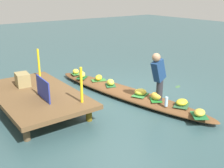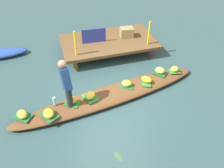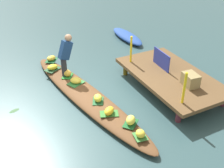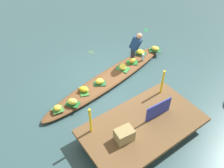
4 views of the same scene
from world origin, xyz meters
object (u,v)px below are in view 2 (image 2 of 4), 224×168
banana_bunch_7 (22,114)px  banana_bunch_1 (175,69)px  vendor_person (66,82)px  vendor_boat (111,95)px  banana_bunch_5 (72,100)px  banana_bunch_6 (127,83)px  banana_bunch_3 (90,95)px  produce_crate (127,32)px  water_bottle (55,101)px  banana_bunch_0 (147,79)px  banana_bunch_4 (49,113)px  banana_bunch_2 (160,70)px  market_banner (94,36)px

banana_bunch_7 → banana_bunch_1: bearing=8.1°
vendor_person → vendor_boat: bearing=5.4°
banana_bunch_5 → banana_bunch_6: (1.57, 0.27, -0.01)m
banana_bunch_3 → banana_bunch_6: bearing=9.6°
vendor_person → produce_crate: vendor_person is taller
vendor_boat → banana_bunch_6: 0.56m
vendor_boat → water_bottle: water_bottle is taller
banana_bunch_0 → banana_bunch_7: bearing=-173.4°
banana_bunch_0 → vendor_person: size_ratio=0.25×
banana_bunch_5 → produce_crate: 3.45m
banana_bunch_6 → banana_bunch_7: banana_bunch_6 is taller
produce_crate → banana_bunch_5: bearing=-132.6°
produce_crate → vendor_person: bearing=-133.7°
banana_bunch_6 → banana_bunch_4: bearing=-166.4°
banana_bunch_6 → banana_bunch_2: bearing=14.0°
banana_bunch_3 → produce_crate: bearing=53.0°
banana_bunch_4 → banana_bunch_7: size_ratio=1.04×
banana_bunch_6 → market_banner: size_ratio=0.34×
vendor_boat → banana_bunch_7: 2.30m
banana_bunch_1 → banana_bunch_4: banana_bunch_1 is taller
banana_bunch_0 → banana_bunch_6: bearing=-178.7°
vendor_boat → banana_bunch_4: size_ratio=17.01×
banana_bunch_6 → banana_bunch_0: bearing=1.3°
vendor_boat → banana_bunch_6: (0.51, 0.13, 0.20)m
banana_bunch_5 → water_bottle: (-0.42, 0.08, 0.01)m
vendor_boat → banana_bunch_1: banana_bunch_1 is taller
banana_bunch_0 → water_bottle: 2.60m
banana_bunch_6 → market_banner: market_banner is taller
banana_bunch_7 → produce_crate: bearing=36.7°
banana_bunch_0 → market_banner: (-1.01, 2.18, 0.41)m
vendor_boat → banana_bunch_6: size_ratio=20.04×
vendor_boat → vendor_person: bearing=175.7°
banana_bunch_6 → market_banner: 2.27m
banana_bunch_3 → banana_bunch_4: 1.14m
banana_bunch_7 → water_bottle: size_ratio=1.31×
vendor_person → water_bottle: bearing=170.8°
banana_bunch_3 → banana_bunch_4: bearing=-162.5°
banana_bunch_1 → vendor_person: vendor_person is taller
banana_bunch_0 → banana_bunch_2: (0.54, 0.27, 0.01)m
vendor_boat → banana_bunch_3: 0.61m
produce_crate → water_bottle: bearing=-138.3°
banana_bunch_1 → banana_bunch_7: size_ratio=0.73×
banana_bunch_5 → banana_bunch_7: bearing=-174.6°
banana_bunch_6 → market_banner: bearing=100.7°
banana_bunch_3 → banana_bunch_4: size_ratio=0.99×
banana_bunch_5 → banana_bunch_6: 1.59m
banana_bunch_6 → produce_crate: (0.76, 2.27, 0.32)m
banana_bunch_7 → vendor_boat: bearing=6.2°
banana_bunch_2 → vendor_person: (-2.77, -0.52, 0.60)m
banana_bunch_0 → banana_bunch_5: size_ratio=1.13×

